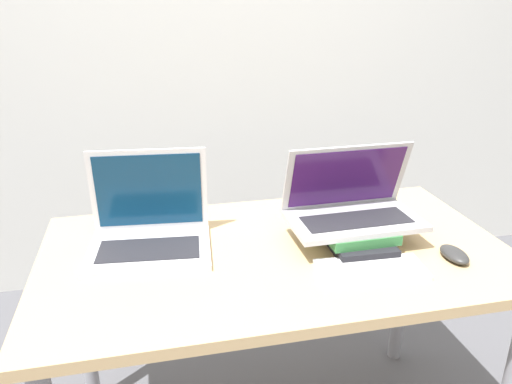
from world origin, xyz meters
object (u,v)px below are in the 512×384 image
at_px(laptop_left, 149,229).
at_px(wireless_keyboard, 371,269).
at_px(mouse, 454,254).
at_px(book_stack, 351,230).
at_px(laptop_on_books, 352,206).

bearing_deg(laptop_left, wireless_keyboard, -26.03).
relative_size(laptop_left, mouse, 3.38).
bearing_deg(mouse, wireless_keyboard, -177.27).
bearing_deg(laptop_left, book_stack, -8.92).
bearing_deg(book_stack, laptop_on_books, 87.81).
xyz_separation_m(book_stack, wireless_keyboard, (-0.02, -0.18, -0.02)).
bearing_deg(book_stack, wireless_keyboard, -96.16).
distance_m(laptop_left, book_stack, 0.58).
bearing_deg(wireless_keyboard, book_stack, 83.84).
distance_m(laptop_on_books, wireless_keyboard, 0.22).
height_order(book_stack, mouse, book_stack).
distance_m(laptop_left, laptop_on_books, 0.58).
height_order(wireless_keyboard, mouse, mouse).
xyz_separation_m(laptop_left, mouse, (0.81, -0.26, -0.04)).
xyz_separation_m(book_stack, laptop_on_books, (0.00, 0.01, 0.07)).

